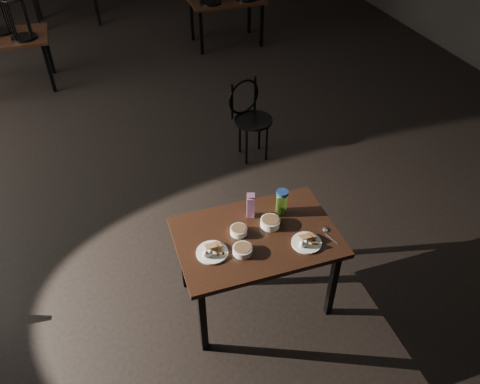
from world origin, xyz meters
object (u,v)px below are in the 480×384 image
object	(u,v)px
water_bottle	(282,201)
bentwood_chair	(250,113)
juice_carton	(251,205)
main_table	(257,242)

from	to	relation	value
water_bottle	bentwood_chair	xyz separation A→B (m)	(0.38, 1.84, -0.32)
juice_carton	bentwood_chair	size ratio (longest dim) A/B	0.26
main_table	bentwood_chair	world-z (taller)	bentwood_chair
juice_carton	bentwood_chair	distance (m)	1.95
main_table	water_bottle	world-z (taller)	water_bottle
water_bottle	bentwood_chair	size ratio (longest dim) A/B	0.23
bentwood_chair	main_table	bearing A→B (deg)	-126.48
juice_carton	water_bottle	size ratio (longest dim) A/B	1.14
water_bottle	bentwood_chair	bearing A→B (deg)	78.33
juice_carton	bentwood_chair	xyz separation A→B (m)	(0.63, 1.81, -0.32)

